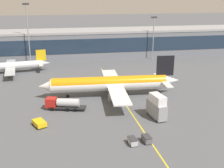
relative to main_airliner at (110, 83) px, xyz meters
The scene contains 12 objects.
ground_plane 8.99m from the main_airliner, 86.04° to the right, with size 700.00×700.00×0.00m, color #515459.
apron_lead_in_line 7.83m from the main_airliner, 63.54° to the right, with size 0.30×80.00×0.01m, color yellow.
terminal_building 60.01m from the main_airliner, 85.25° to the left, with size 193.58×18.74×13.01m.
main_airliner is the anchor object (origin of this frame).
fuel_tanker 16.87m from the main_airliner, 150.25° to the right, with size 11.08×5.24×3.25m.
catering_lift 20.00m from the main_airliner, 64.09° to the right, with size 3.64×7.13×6.30m.
pushback_tug 27.09m from the main_airliner, 138.88° to the right, with size 3.71×4.42×1.40m.
baggage_cart_0 30.09m from the main_airliner, 91.03° to the right, with size 1.87×2.80×1.48m.
baggage_cart_1 29.87m from the main_airliner, 84.89° to the right, with size 1.87×2.80×1.48m.
commuter_jet_near 48.14m from the main_airliner, 136.93° to the left, with size 32.84×26.14×8.63m.
apron_light_mast_0 56.45m from the main_airliner, 120.29° to the left, with size 2.80×0.50×26.27m.
apron_light_mast_1 56.46m from the main_airliner, 58.73° to the left, with size 2.80×0.50×19.92m.
Camera 1 is at (-14.86, -73.55, 30.50)m, focal length 45.79 mm.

